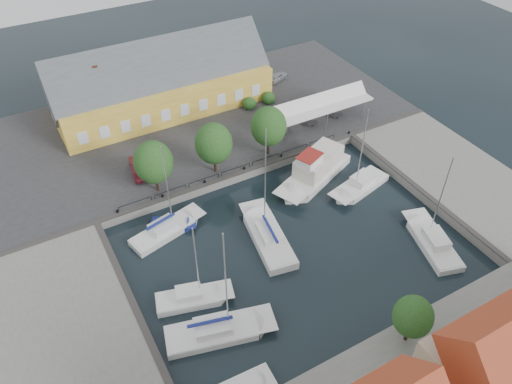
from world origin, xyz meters
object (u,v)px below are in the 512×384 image
(east_boat_a, at_px, (360,186))
(car_silver, at_px, (278,77))
(center_sailboat, at_px, (268,238))
(tent_canopy, at_px, (320,106))
(west_boat_c, at_px, (193,299))
(warehouse, at_px, (157,85))
(west_boat_a, at_px, (167,231))
(east_boat_c, at_px, (432,243))
(car_red, at_px, (138,168))
(west_boat_d, at_px, (218,332))
(launch_nw, at_px, (173,225))
(trawler, at_px, (315,171))

(east_boat_a, bearing_deg, car_silver, 81.03)
(center_sailboat, bearing_deg, tent_canopy, 41.83)
(car_silver, distance_m, west_boat_c, 40.09)
(warehouse, distance_m, west_boat_a, 23.67)
(east_boat_c, bearing_deg, warehouse, 112.29)
(car_red, distance_m, west_boat_c, 18.85)
(car_red, relative_size, east_boat_c, 0.40)
(east_boat_a, xyz_separation_m, west_boat_a, (-21.74, 3.98, 0.01))
(car_red, xyz_separation_m, east_boat_a, (21.26, -13.51, -1.46))
(west_boat_d, bearing_deg, west_boat_c, 96.45)
(warehouse, bearing_deg, launch_nw, -107.64)
(west_boat_d, relative_size, launch_nw, 2.48)
(car_silver, height_order, center_sailboat, center_sailboat)
(west_boat_c, bearing_deg, warehouse, 74.24)
(center_sailboat, relative_size, west_boat_d, 1.07)
(center_sailboat, height_order, west_boat_c, center_sailboat)
(tent_canopy, relative_size, west_boat_d, 1.12)
(center_sailboat, distance_m, west_boat_c, 10.21)
(warehouse, distance_m, east_boat_a, 29.82)
(car_silver, relative_size, center_sailboat, 0.27)
(east_boat_a, xyz_separation_m, west_boat_d, (-22.37, -9.38, 0.01))
(warehouse, relative_size, east_boat_c, 2.61)
(trawler, bearing_deg, west_boat_d, -144.77)
(center_sailboat, relative_size, west_boat_c, 1.39)
(tent_canopy, xyz_separation_m, car_silver, (1.33, 12.51, -2.06))
(car_silver, height_order, west_boat_d, west_boat_d)
(car_red, xyz_separation_m, west_boat_a, (-0.49, -9.53, -1.45))
(car_silver, bearing_deg, trawler, 137.63)
(warehouse, relative_size, west_boat_d, 2.29)
(tent_canopy, xyz_separation_m, launch_nw, (-23.39, -7.51, -3.59))
(trawler, bearing_deg, launch_nw, 177.99)
(east_boat_a, bearing_deg, trawler, 130.71)
(west_boat_c, bearing_deg, tent_canopy, 34.30)
(trawler, relative_size, west_boat_a, 1.06)
(west_boat_c, bearing_deg, trawler, 25.39)
(car_silver, distance_m, car_red, 27.50)
(tent_canopy, xyz_separation_m, east_boat_a, (-2.56, -12.12, -3.42))
(warehouse, distance_m, tent_canopy, 21.63)
(tent_canopy, relative_size, east_boat_a, 1.24)
(car_red, relative_size, center_sailboat, 0.33)
(east_boat_c, height_order, west_boat_d, west_boat_d)
(car_red, height_order, east_boat_a, east_boat_a)
(car_red, xyz_separation_m, east_boat_c, (22.17, -24.01, -1.47))
(car_red, height_order, east_boat_c, east_boat_c)
(tent_canopy, bearing_deg, east_boat_a, -101.91)
(car_silver, distance_m, launch_nw, 31.85)
(warehouse, bearing_deg, east_boat_c, -67.71)
(west_boat_c, height_order, launch_nw, west_boat_c)
(center_sailboat, xyz_separation_m, trawler, (9.73, 5.95, 0.65))
(warehouse, xyz_separation_m, car_red, (-7.22, -12.47, -2.70))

